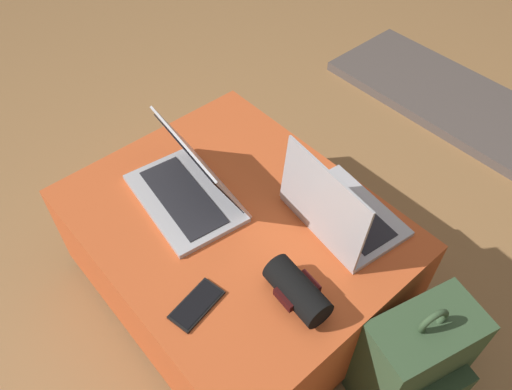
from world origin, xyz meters
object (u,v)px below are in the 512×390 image
backpack (414,363)px  wrist_brace (297,290)px  laptop_near (190,186)px  laptop_far (338,211)px  cell_phone (197,305)px

backpack → wrist_brace: bearing=139.1°
backpack → wrist_brace: (-0.28, -0.20, 0.25)m
laptop_near → laptop_far: bearing=42.5°
laptop_near → backpack: bearing=21.3°
cell_phone → wrist_brace: 0.26m
laptop_far → wrist_brace: 0.28m
laptop_near → wrist_brace: 0.46m
laptop_far → backpack: bearing=177.5°
backpack → wrist_brace: size_ratio=2.42×
laptop_near → wrist_brace: size_ratio=2.07×
wrist_brace → laptop_far: bearing=111.9°
laptop_near → cell_phone: laptop_near is taller
laptop_far → cell_phone: bearing=91.0°
backpack → wrist_brace: wrist_brace is taller
cell_phone → wrist_brace: size_ratio=0.82×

